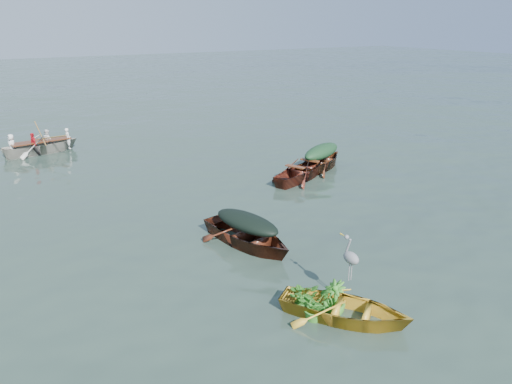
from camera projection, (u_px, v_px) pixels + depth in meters
ground at (326, 237)px, 12.98m from camera, size 140.00×140.00×0.00m
yellow_dinghy at (344, 319)px, 9.45m from camera, size 2.96×3.29×0.83m
dark_covered_boat at (247, 245)px, 12.52m from camera, size 2.19×3.95×0.94m
green_tarp_boat at (321, 169)px, 18.82m from camera, size 4.27×2.90×0.94m
open_wooden_boat at (302, 179)px, 17.71m from camera, size 4.29×2.81×0.95m
rowed_boat at (42, 153)px, 21.07m from camera, size 4.46×2.02×1.03m
dark_tarp_cover at (247, 221)px, 12.30m from camera, size 1.20×2.17×0.40m
green_tarp_cover at (322, 151)px, 18.58m from camera, size 2.35×1.60×0.52m
thwart_benches at (303, 166)px, 17.54m from camera, size 2.20×1.53×0.04m
heron at (351, 265)px, 9.66m from camera, size 0.47×0.49×0.92m
dinghy_weeds at (318, 280)px, 9.43m from camera, size 1.10×1.14×0.60m
rowers at (39, 132)px, 20.77m from camera, size 3.17×1.67×0.76m
oars at (41, 141)px, 20.89m from camera, size 1.04×2.66×0.06m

